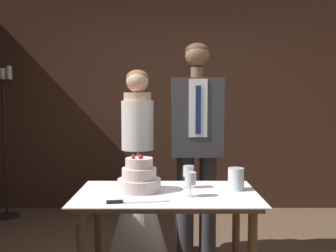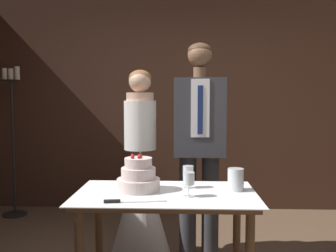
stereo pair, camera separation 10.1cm
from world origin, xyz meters
name	(u,v)px [view 2 (the right image)]	position (x,y,z in m)	size (l,w,h in m)	color
wall_back	(185,100)	(0.00, 2.30, 1.38)	(5.47, 0.12, 2.75)	#472B1E
cake_table	(166,208)	(-0.14, 0.00, 0.66)	(1.21, 0.72, 0.77)	brown
tiered_cake	(138,177)	(-0.33, 0.06, 0.86)	(0.29, 0.29, 0.25)	beige
cake_knife	(123,201)	(-0.39, -0.25, 0.78)	(0.38, 0.07, 0.02)	silver
wine_glass_near	(189,180)	(0.01, -0.09, 0.88)	(0.07, 0.07, 0.16)	silver
wine_glass_middle	(188,172)	(0.01, 0.14, 0.88)	(0.08, 0.08, 0.16)	silver
hurricane_candle	(236,180)	(0.33, 0.08, 0.84)	(0.11, 0.11, 0.15)	silver
bride	(141,189)	(-0.40, 0.79, 0.60)	(0.54, 0.54, 1.65)	white
groom	(199,138)	(0.11, 0.79, 1.06)	(0.44, 0.25, 1.88)	#38383D
candle_stand	(13,139)	(-2.04, 1.88, 0.92)	(0.28, 0.28, 1.77)	black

